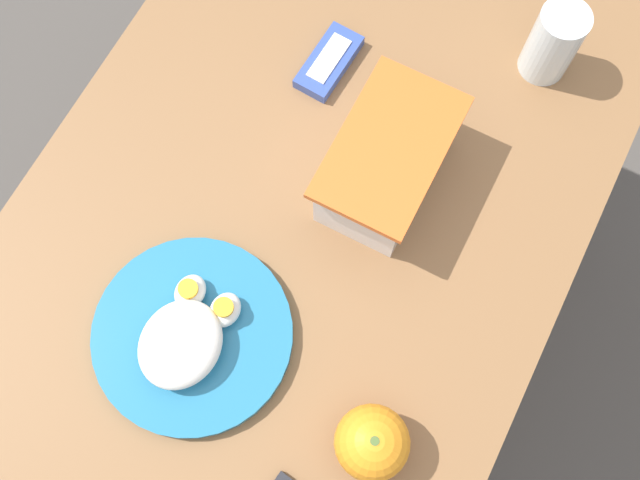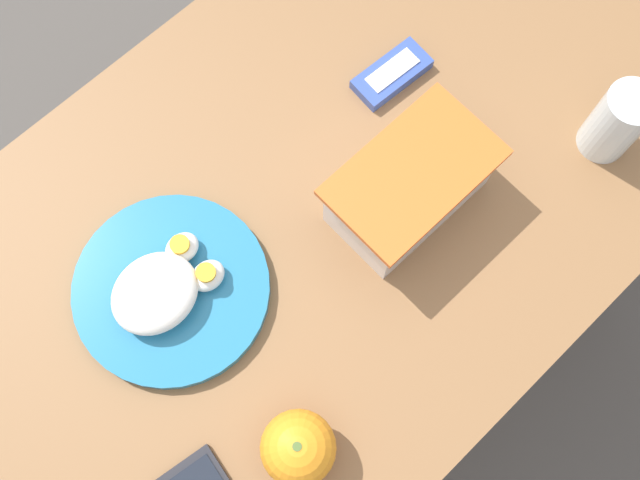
# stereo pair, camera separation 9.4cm
# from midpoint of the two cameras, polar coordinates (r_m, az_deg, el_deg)

# --- Properties ---
(ground_plane) EXTENTS (10.00, 10.00, 0.00)m
(ground_plane) POSITION_cam_midpoint_polar(r_m,az_deg,el_deg) (1.70, 0.71, -6.94)
(ground_plane) COLOR #4C4742
(table) EXTENTS (1.20, 0.70, 0.75)m
(table) POSITION_cam_midpoint_polar(r_m,az_deg,el_deg) (1.10, 1.09, -1.11)
(table) COLOR brown
(table) RESTS_ON ground_plane
(food_container) EXTENTS (0.21, 0.13, 0.10)m
(food_container) POSITION_cam_midpoint_polar(r_m,az_deg,el_deg) (0.95, 9.58, 3.49)
(food_container) COLOR white
(food_container) RESTS_ON table
(orange_fruit) EXTENTS (0.09, 0.09, 0.09)m
(orange_fruit) POSITION_cam_midpoint_polar(r_m,az_deg,el_deg) (0.88, 1.44, -16.06)
(orange_fruit) COLOR orange
(orange_fruit) RESTS_ON table
(rice_plate) EXTENTS (0.25, 0.25, 0.06)m
(rice_plate) POSITION_cam_midpoint_polar(r_m,az_deg,el_deg) (0.94, -8.76, -4.16)
(rice_plate) COLOR teal
(rice_plate) RESTS_ON table
(candy_bar) EXTENTS (0.11, 0.06, 0.02)m
(candy_bar) POSITION_cam_midpoint_polar(r_m,az_deg,el_deg) (1.06, 8.03, 12.06)
(candy_bar) COLOR #334C9E
(candy_bar) RESTS_ON table
(drinking_glass) EXTENTS (0.07, 0.07, 0.12)m
(drinking_glass) POSITION_cam_midpoint_polar(r_m,az_deg,el_deg) (1.05, 24.08, 7.82)
(drinking_glass) COLOR silver
(drinking_glass) RESTS_ON table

